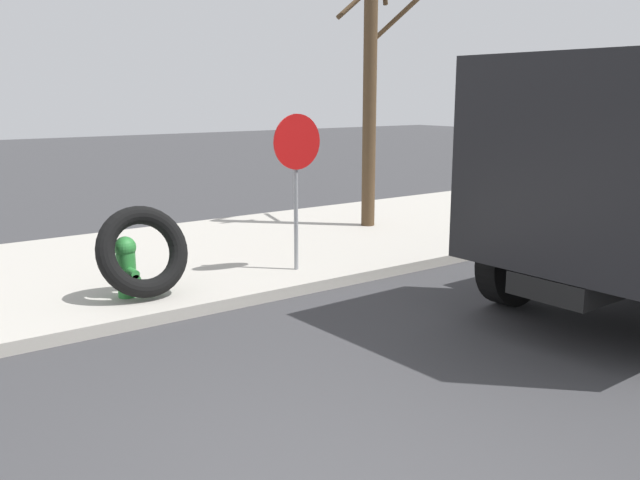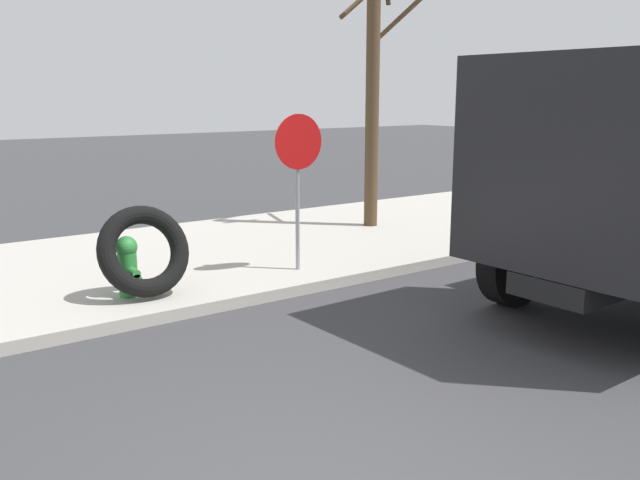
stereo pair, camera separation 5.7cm
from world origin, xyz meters
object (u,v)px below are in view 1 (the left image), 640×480
at_px(stop_sign, 297,163).
at_px(fire_hydrant, 126,265).
at_px(loose_tire, 143,251).
at_px(bare_tree, 371,90).

bearing_deg(stop_sign, fire_hydrant, 176.77).
bearing_deg(stop_sign, loose_tire, 179.73).
bearing_deg(loose_tire, fire_hydrant, 142.84).
relative_size(stop_sign, bare_tree, 0.46).
xyz_separation_m(loose_tire, bare_tree, (5.29, 1.98, 1.94)).
relative_size(loose_tire, stop_sign, 0.52).
height_order(fire_hydrant, stop_sign, stop_sign).
bearing_deg(bare_tree, loose_tire, -159.45).
xyz_separation_m(loose_tire, stop_sign, (2.27, -0.01, 0.95)).
relative_size(fire_hydrant, stop_sign, 0.35).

